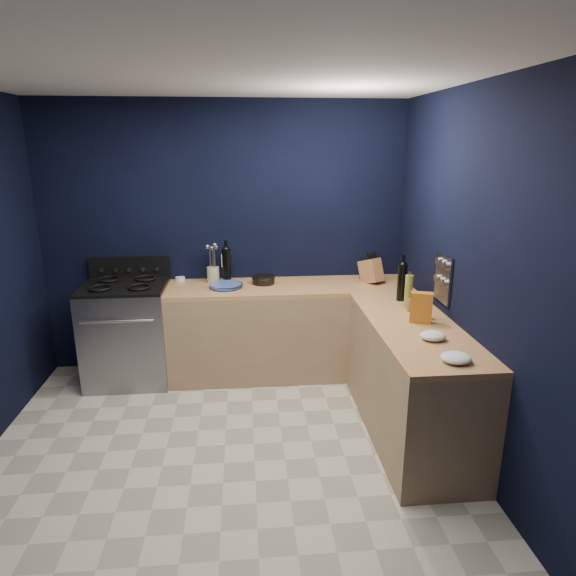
{
  "coord_description": "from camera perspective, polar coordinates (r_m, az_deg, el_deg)",
  "views": [
    {
      "loc": [
        0.18,
        -3.1,
        2.21
      ],
      "look_at": [
        0.55,
        1.0,
        1.0
      ],
      "focal_mm": 31.07,
      "sensor_mm": 36.0,
      "label": 1
    }
  ],
  "objects": [
    {
      "name": "ramekin",
      "position": [
        5.0,
        -12.23,
        1.03
      ],
      "size": [
        0.11,
        0.11,
        0.04
      ],
      "primitive_type": "cylinder",
      "rotation": [
        0.0,
        0.0,
        0.21
      ],
      "color": "white",
      "rests_on": "top_back"
    },
    {
      "name": "wine_bottle_right",
      "position": [
        4.35,
        12.91,
        0.62
      ],
      "size": [
        0.1,
        0.1,
        0.32
      ],
      "primitive_type": "cylinder",
      "rotation": [
        0.0,
        0.0,
        0.37
      ],
      "color": "black",
      "rests_on": "top_right"
    },
    {
      "name": "wall_front",
      "position": [
        1.62,
        -11.14,
        -17.94
      ],
      "size": [
        3.5,
        0.02,
        2.6
      ],
      "primitive_type": "cube",
      "color": "black",
      "rests_on": "ground"
    },
    {
      "name": "spice_panel",
      "position": [
        4.09,
        17.35,
        1.07
      ],
      "size": [
        0.02,
        0.28,
        0.38
      ],
      "primitive_type": "cube",
      "color": "gray",
      "rests_on": "wall_right"
    },
    {
      "name": "gas_range",
      "position": [
        4.97,
        -17.79,
        -5.06
      ],
      "size": [
        0.76,
        0.66,
        0.92
      ],
      "primitive_type": "cube",
      "color": "gray",
      "rests_on": "floor"
    },
    {
      "name": "lemon_basket",
      "position": [
        4.78,
        -2.82,
        0.99
      ],
      "size": [
        0.22,
        0.22,
        0.08
      ],
      "primitive_type": "cylinder",
      "rotation": [
        0.0,
        0.0,
        0.01
      ],
      "color": "black",
      "rests_on": "top_back"
    },
    {
      "name": "towel_end",
      "position": [
        3.27,
        18.66,
        -7.57
      ],
      "size": [
        0.22,
        0.2,
        0.06
      ],
      "primitive_type": "ellipsoid",
      "rotation": [
        0.0,
        0.0,
        0.18
      ],
      "color": "white",
      "rests_on": "top_right"
    },
    {
      "name": "ceiling",
      "position": [
        3.13,
        -9.18,
        23.57
      ],
      "size": [
        3.5,
        3.5,
        0.02
      ],
      "primitive_type": "cube",
      "color": "silver",
      "rests_on": "ground"
    },
    {
      "name": "wall_back",
      "position": [
        4.94,
        -7.2,
        5.66
      ],
      "size": [
        3.5,
        0.02,
        2.6
      ],
      "primitive_type": "cube",
      "color": "black",
      "rests_on": "ground"
    },
    {
      "name": "cooktop",
      "position": [
        4.82,
        -18.28,
        0.21
      ],
      "size": [
        0.76,
        0.66,
        0.03
      ],
      "primitive_type": "cube",
      "color": "black",
      "rests_on": "gas_range"
    },
    {
      "name": "wall_outlet",
      "position": [
        4.97,
        -7.12,
        3.11
      ],
      "size": [
        0.09,
        0.02,
        0.13
      ],
      "primitive_type": "cube",
      "color": "white",
      "rests_on": "wall_back"
    },
    {
      "name": "spice_jar_far",
      "position": [
        3.98,
        15.73,
        -2.83
      ],
      "size": [
        0.05,
        0.05,
        0.08
      ],
      "primitive_type": "cylinder",
      "rotation": [
        0.0,
        0.0,
        -0.35
      ],
      "color": "olive",
      "rests_on": "top_right"
    },
    {
      "name": "plate_stack",
      "position": [
        4.69,
        -7.16,
        0.27
      ],
      "size": [
        0.32,
        0.32,
        0.04
      ],
      "primitive_type": "cylinder",
      "rotation": [
        0.0,
        0.0,
        0.09
      ],
      "color": "#2E4C96",
      "rests_on": "top_back"
    },
    {
      "name": "wall_right",
      "position": [
        3.59,
        21.14,
        0.61
      ],
      "size": [
        0.02,
        3.5,
        2.6
      ],
      "primitive_type": "cube",
      "color": "black",
      "rests_on": "ground"
    },
    {
      "name": "crouton_bag",
      "position": [
        3.86,
        14.99,
        -2.18
      ],
      "size": [
        0.18,
        0.12,
        0.23
      ],
      "primitive_type": "cube",
      "rotation": [
        0.0,
        0.0,
        -0.34
      ],
      "color": "#A11E0E",
      "rests_on": "top_right"
    },
    {
      "name": "oil_bottle",
      "position": [
        4.17,
        13.63,
        -0.4
      ],
      "size": [
        0.07,
        0.07,
        0.28
      ],
      "primitive_type": "cylinder",
      "rotation": [
        0.0,
        0.0,
        -0.19
      ],
      "color": "olive",
      "rests_on": "top_right"
    },
    {
      "name": "spice_jar_near",
      "position": [
        4.11,
        13.75,
        -1.94
      ],
      "size": [
        0.06,
        0.06,
        0.1
      ],
      "primitive_type": "cylinder",
      "rotation": [
        0.0,
        0.0,
        -0.23
      ],
      "color": "olive",
      "rests_on": "top_right"
    },
    {
      "name": "floor",
      "position": [
        3.81,
        -7.31,
        -19.36
      ],
      "size": [
        3.5,
        3.5,
        0.02
      ],
      "primitive_type": "cube",
      "color": "#BCB7A5",
      "rests_on": "ground"
    },
    {
      "name": "cab_right",
      "position": [
        4.02,
        13.84,
        -10.39
      ],
      "size": [
        0.63,
        1.67,
        0.86
      ],
      "primitive_type": "cube",
      "color": "#9F7F5C",
      "rests_on": "floor"
    },
    {
      "name": "top_back",
      "position": [
        4.74,
        0.13,
        0.1
      ],
      "size": [
        2.3,
        0.63,
        0.04
      ],
      "primitive_type": "cube",
      "color": "#965F31",
      "rests_on": "cab_back"
    },
    {
      "name": "wine_bottle_back",
      "position": [
        4.82,
        -7.04,
        2.54
      ],
      "size": [
        0.11,
        0.11,
        0.33
      ],
      "primitive_type": "cylinder",
      "rotation": [
        0.0,
        0.0,
        -0.35
      ],
      "color": "black",
      "rests_on": "top_back"
    },
    {
      "name": "knife_block",
      "position": [
        4.87,
        9.47,
        1.93
      ],
      "size": [
        0.24,
        0.29,
        0.28
      ],
      "primitive_type": "cube",
      "rotation": [
        -0.31,
        0.0,
        0.53
      ],
      "color": "#96653C",
      "rests_on": "top_back"
    },
    {
      "name": "towel_front",
      "position": [
        3.57,
        16.26,
        -5.26
      ],
      "size": [
        0.21,
        0.2,
        0.06
      ],
      "primitive_type": "ellipsoid",
      "rotation": [
        0.0,
        0.0,
        -0.31
      ],
      "color": "white",
      "rests_on": "top_right"
    },
    {
      "name": "top_right",
      "position": [
        3.84,
        14.29,
        -4.38
      ],
      "size": [
        0.63,
        1.67,
        0.04
      ],
      "primitive_type": "cube",
      "color": "#965F31",
      "rests_on": "cab_right"
    },
    {
      "name": "utensil_crock",
      "position": [
        4.87,
        -8.55,
        1.52
      ],
      "size": [
        0.12,
        0.12,
        0.15
      ],
      "primitive_type": "cylinder",
      "rotation": [
        0.0,
        0.0,
        0.01
      ],
      "color": "beige",
      "rests_on": "top_back"
    },
    {
      "name": "cab_back",
      "position": [
        4.88,
        0.12,
        -4.97
      ],
      "size": [
        2.3,
        0.63,
        0.86
      ],
      "primitive_type": "cube",
      "color": "#9F7F5C",
      "rests_on": "floor"
    },
    {
      "name": "backguard",
      "position": [
        5.08,
        -17.66,
        2.29
      ],
      "size": [
        0.76,
        0.06,
        0.2
      ],
      "primitive_type": "cube",
      "color": "black",
      "rests_on": "gas_range"
    },
    {
      "name": "oven_door",
      "position": [
        4.69,
        -18.58,
        -6.57
      ],
      "size": [
        0.59,
        0.02,
        0.42
      ],
      "primitive_type": "cube",
      "color": "black",
      "rests_on": "gas_range"
    }
  ]
}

